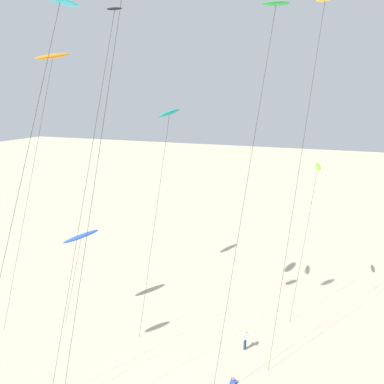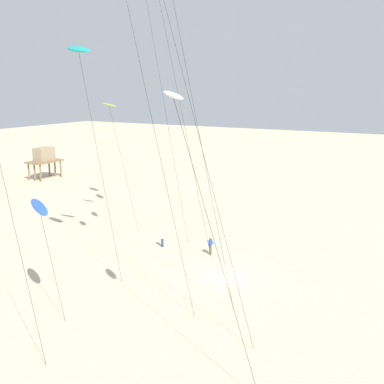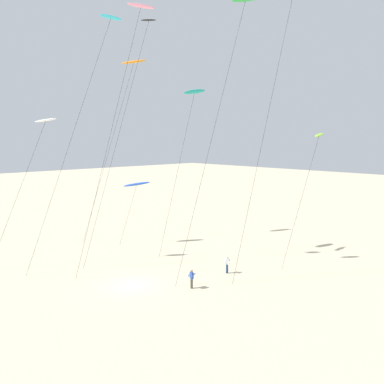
% 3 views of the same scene
% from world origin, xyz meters
% --- Properties ---
extents(ground_plane, '(260.00, 260.00, 0.00)m').
position_xyz_m(ground_plane, '(0.00, 0.00, 0.00)').
color(ground_plane, beige).
extents(kite_white, '(2.36, 6.89, 15.10)m').
position_xyz_m(kite_white, '(-11.60, -2.27, 14.56)').
color(kite_white, white).
rests_on(kite_white, ground).
extents(kite_blue, '(2.29, 3.95, 7.81)m').
position_xyz_m(kite_blue, '(-11.20, 8.54, 7.39)').
color(kite_blue, blue).
rests_on(kite_blue, ground).
extents(kite_lime, '(1.45, 5.23, 13.61)m').
position_xyz_m(kite_lime, '(7.75, 17.60, 12.98)').
color(kite_lime, '#8CD833').
rests_on(kite_lime, ground).
extents(kite_teal, '(1.80, 5.75, 18.55)m').
position_xyz_m(kite_teal, '(-3.70, 11.18, 17.91)').
color(kite_teal, teal).
rests_on(kite_teal, ground).
extents(kite_flyer_nearest, '(0.73, 0.72, 1.67)m').
position_xyz_m(kite_flyer_nearest, '(3.73, 8.52, 0.89)').
color(kite_flyer_nearest, navy).
rests_on(kite_flyer_nearest, ground).
extents(kite_flyer_middle, '(0.61, 0.59, 1.67)m').
position_xyz_m(kite_flyer_middle, '(4.09, 3.48, 0.89)').
color(kite_flyer_middle, '#4C4738').
rests_on(kite_flyer_middle, ground).
extents(stilt_house, '(5.69, 3.41, 5.27)m').
position_xyz_m(stilt_house, '(23.20, 44.50, 3.70)').
color(stilt_house, '#846647').
rests_on(stilt_house, ground).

